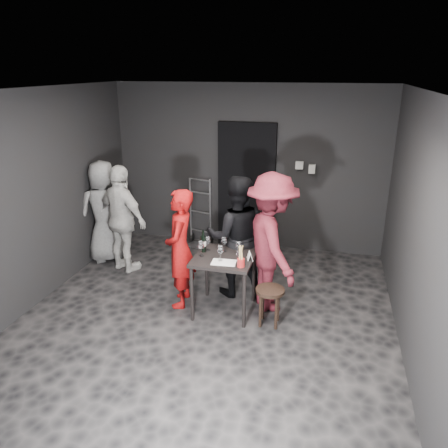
% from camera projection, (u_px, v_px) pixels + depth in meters
% --- Properties ---
extents(floor, '(4.50, 5.00, 0.02)m').
position_uv_depth(floor, '(206.00, 318.00, 5.39)').
color(floor, black).
rests_on(floor, ground).
extents(ceiling, '(4.50, 5.00, 0.02)m').
position_uv_depth(ceiling, '(203.00, 90.00, 4.47)').
color(ceiling, silver).
rests_on(ceiling, ground).
extents(wall_back, '(4.50, 0.04, 2.70)m').
position_uv_depth(wall_back, '(247.00, 168.00, 7.21)').
color(wall_back, black).
rests_on(wall_back, ground).
extents(wall_front, '(4.50, 0.04, 2.70)m').
position_uv_depth(wall_front, '(88.00, 343.00, 2.65)').
color(wall_front, black).
rests_on(wall_front, ground).
extents(wall_left, '(0.04, 5.00, 2.70)m').
position_uv_depth(wall_left, '(32.00, 201.00, 5.44)').
color(wall_left, black).
rests_on(wall_left, ground).
extents(wall_right, '(0.04, 5.00, 2.70)m').
position_uv_depth(wall_right, '(418.00, 232.00, 4.41)').
color(wall_right, black).
rests_on(wall_right, ground).
extents(doorway, '(0.95, 0.10, 2.10)m').
position_uv_depth(doorway, '(246.00, 186.00, 7.25)').
color(doorway, black).
rests_on(doorway, ground).
extents(wallbox_upper, '(0.12, 0.06, 0.12)m').
position_uv_depth(wallbox_upper, '(299.00, 165.00, 6.93)').
color(wallbox_upper, '#B7B7B2').
rests_on(wallbox_upper, wall_back).
extents(wallbox_lower, '(0.10, 0.06, 0.14)m').
position_uv_depth(wallbox_lower, '(312.00, 169.00, 6.91)').
color(wallbox_lower, '#B7B7B2').
rests_on(wallbox_lower, wall_back).
extents(hand_truck, '(0.39, 0.33, 1.17)m').
position_uv_depth(hand_truck, '(200.00, 233.00, 7.55)').
color(hand_truck, '#B2B2B7').
rests_on(hand_truck, floor).
extents(tasting_table, '(0.72, 0.72, 0.75)m').
position_uv_depth(tasting_table, '(224.00, 264.00, 5.35)').
color(tasting_table, black).
rests_on(tasting_table, floor).
extents(stool, '(0.35, 0.35, 0.47)m').
position_uv_depth(stool, '(270.00, 296.00, 5.15)').
color(stool, black).
rests_on(stool, floor).
extents(server_red, '(0.47, 0.63, 1.58)m').
position_uv_depth(server_red, '(180.00, 247.00, 5.48)').
color(server_red, '#990B0C').
rests_on(server_red, floor).
extents(woman_black, '(0.97, 0.71, 1.80)m').
position_uv_depth(woman_black, '(236.00, 231.00, 5.72)').
color(woman_black, black).
rests_on(woman_black, floor).
extents(man_maroon, '(1.19, 1.47, 2.07)m').
position_uv_depth(man_maroon, '(272.00, 231.00, 5.33)').
color(man_maroon, maroon).
rests_on(man_maroon, floor).
extents(bystander_cream, '(1.14, 0.87, 1.75)m').
position_uv_depth(bystander_cream, '(122.00, 215.00, 6.40)').
color(bystander_cream, silver).
rests_on(bystander_cream, floor).
extents(bystander_grey, '(0.94, 0.89, 1.72)m').
position_uv_depth(bystander_grey, '(105.00, 208.00, 6.76)').
color(bystander_grey, gray).
rests_on(bystander_grey, floor).
extents(tasting_mat, '(0.30, 0.21, 0.00)m').
position_uv_depth(tasting_mat, '(224.00, 262.00, 5.15)').
color(tasting_mat, white).
rests_on(tasting_mat, tasting_table).
extents(wine_glass_a, '(0.10, 0.10, 0.21)m').
position_uv_depth(wine_glass_a, '(201.00, 248.00, 5.29)').
color(wine_glass_a, white).
rests_on(wine_glass_a, tasting_table).
extents(wine_glass_b, '(0.07, 0.07, 0.19)m').
position_uv_depth(wine_glass_b, '(208.00, 243.00, 5.46)').
color(wine_glass_b, white).
rests_on(wine_glass_b, tasting_table).
extents(wine_glass_c, '(0.09, 0.09, 0.20)m').
position_uv_depth(wine_glass_c, '(224.00, 244.00, 5.44)').
color(wine_glass_c, white).
rests_on(wine_glass_c, tasting_table).
extents(wine_glass_d, '(0.08, 0.08, 0.21)m').
position_uv_depth(wine_glass_d, '(220.00, 253.00, 5.16)').
color(wine_glass_d, white).
rests_on(wine_glass_d, tasting_table).
extents(wine_glass_e, '(0.09, 0.09, 0.18)m').
position_uv_depth(wine_glass_e, '(239.00, 256.00, 5.10)').
color(wine_glass_e, white).
rests_on(wine_glass_e, tasting_table).
extents(wine_glass_f, '(0.09, 0.09, 0.19)m').
position_uv_depth(wine_glass_f, '(238.00, 248.00, 5.32)').
color(wine_glass_f, white).
rests_on(wine_glass_f, tasting_table).
extents(wine_bottle, '(0.07, 0.07, 0.29)m').
position_uv_depth(wine_bottle, '(203.00, 243.00, 5.42)').
color(wine_bottle, black).
rests_on(wine_bottle, tasting_table).
extents(breadstick_cup, '(0.09, 0.09, 0.28)m').
position_uv_depth(breadstick_cup, '(241.00, 257.00, 5.00)').
color(breadstick_cup, '#A51E1D').
rests_on(breadstick_cup, tasting_table).
extents(reserved_card, '(0.11, 0.14, 0.09)m').
position_uv_depth(reserved_card, '(249.00, 256.00, 5.21)').
color(reserved_card, white).
rests_on(reserved_card, tasting_table).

